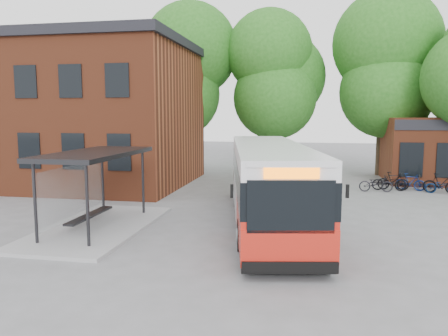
% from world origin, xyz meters
% --- Properties ---
extents(ground, '(100.00, 100.00, 0.00)m').
position_xyz_m(ground, '(0.00, 0.00, 0.00)').
color(ground, slate).
extents(station_building, '(18.40, 10.40, 8.50)m').
position_xyz_m(station_building, '(-13.00, 9.00, 4.25)').
color(station_building, brown).
rests_on(station_building, ground).
extents(bus_shelter, '(3.60, 7.00, 2.90)m').
position_xyz_m(bus_shelter, '(-4.50, -1.00, 1.45)').
color(bus_shelter, '#252528').
rests_on(bus_shelter, ground).
extents(bike_rail, '(5.20, 0.10, 0.38)m').
position_xyz_m(bike_rail, '(9.28, 10.00, 0.19)').
color(bike_rail, '#252528').
rests_on(bike_rail, ground).
extents(tree_0, '(7.92, 7.92, 11.00)m').
position_xyz_m(tree_0, '(-6.00, 16.00, 5.50)').
color(tree_0, '#205B18').
rests_on(tree_0, ground).
extents(tree_1, '(7.92, 7.92, 10.40)m').
position_xyz_m(tree_1, '(1.00, 17.00, 5.20)').
color(tree_1, '#205B18').
rests_on(tree_1, ground).
extents(tree_2, '(7.92, 7.92, 11.00)m').
position_xyz_m(tree_2, '(8.00, 16.00, 5.50)').
color(tree_2, '#205B18').
rests_on(tree_2, ground).
extents(city_bus, '(4.72, 12.42, 3.09)m').
position_xyz_m(city_bus, '(1.62, 1.04, 1.54)').
color(city_bus, red).
rests_on(city_bus, ground).
extents(bicycle_0, '(1.79, 0.67, 0.93)m').
position_xyz_m(bicycle_0, '(6.81, 9.01, 0.46)').
color(bicycle_0, black).
rests_on(bicycle_0, ground).
extents(bicycle_1, '(1.72, 0.74, 1.00)m').
position_xyz_m(bicycle_1, '(7.86, 9.82, 0.50)').
color(bicycle_1, black).
rests_on(bicycle_1, ground).
extents(bicycle_2, '(1.89, 0.85, 0.96)m').
position_xyz_m(bicycle_2, '(7.60, 9.57, 0.48)').
color(bicycle_2, black).
rests_on(bicycle_2, ground).
extents(bicycle_3, '(1.64, 0.87, 0.95)m').
position_xyz_m(bicycle_3, '(8.76, 9.82, 0.47)').
color(bicycle_3, '#0A1C4E').
rests_on(bicycle_3, ground).
extents(bicycle_4, '(1.65, 0.65, 0.85)m').
position_xyz_m(bicycle_4, '(8.84, 10.00, 0.43)').
color(bicycle_4, '#443A31').
rests_on(bicycle_4, ground).
extents(bicycle_5, '(1.86, 1.04, 1.08)m').
position_xyz_m(bicycle_5, '(10.14, 9.10, 0.54)').
color(bicycle_5, black).
rests_on(bicycle_5, ground).
extents(bicycle_6, '(1.65, 0.79, 0.83)m').
position_xyz_m(bicycle_6, '(10.18, 9.10, 0.42)').
color(bicycle_6, '#051A3E').
rests_on(bicycle_6, ground).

